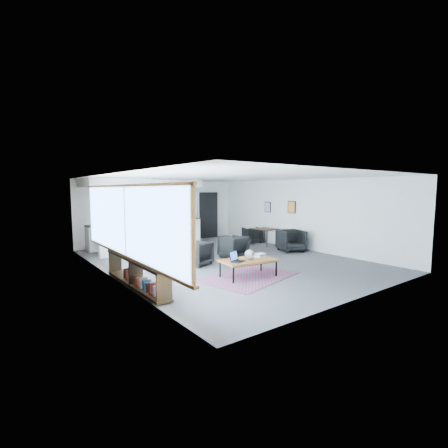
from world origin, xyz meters
TOP-DOWN VIEW (x-y plane):
  - room at (0.00, 0.00)m, footprint 7.02×9.02m
  - window at (-3.46, -0.90)m, footprint 0.10×5.95m
  - console at (-3.30, -1.05)m, footprint 0.35×3.00m
  - kitchenette at (-1.20, 3.71)m, footprint 4.20×1.96m
  - doorway at (2.30, 4.42)m, footprint 1.10×0.12m
  - track_light at (-0.59, 2.20)m, footprint 1.60×0.07m
  - wall_art_lower at (3.47, 0.40)m, footprint 0.03×0.38m
  - wall_art_upper at (3.47, 1.70)m, footprint 0.03×0.34m
  - kilim_rug at (-0.70, -1.92)m, footprint 2.72×2.16m
  - coffee_table at (-0.70, -1.92)m, footprint 1.47×0.90m
  - laptop at (-1.10, -1.91)m, footprint 0.42×0.38m
  - ceramic_pot at (-0.68, -1.94)m, footprint 0.25×0.25m
  - book_stack at (-0.21, -1.81)m, footprint 0.31×0.26m
  - coaster at (-0.61, -2.18)m, footprint 0.11×0.11m
  - armchair_left at (-1.06, -0.01)m, footprint 0.93×0.90m
  - armchair_right at (0.48, 0.22)m, footprint 0.84×0.80m
  - floor_lamp at (-0.45, 1.72)m, footprint 0.59×0.59m
  - dining_table at (3.00, 1.32)m, footprint 0.90×0.90m
  - dining_chair_near at (2.81, -0.20)m, footprint 0.89×0.86m
  - dining_chair_far at (3.00, 2.13)m, footprint 0.74×0.71m
  - microwave at (-0.13, 4.15)m, footprint 0.56×0.32m

SIDE VIEW (x-z plane):
  - kilim_rug at x=-0.70m, z-range 0.00..0.01m
  - dining_chair_far at x=3.00m, z-range 0.00..0.60m
  - console at x=-3.30m, z-range -0.07..0.73m
  - dining_chair_near at x=2.81m, z-range 0.00..0.73m
  - armchair_left at x=-1.06m, z-range 0.00..0.76m
  - armchair_right at x=0.48m, z-range 0.00..0.78m
  - coffee_table at x=-0.70m, z-range 0.19..0.65m
  - coaster at x=-0.61m, z-range 0.46..0.46m
  - book_stack at x=-0.21m, z-range 0.45..0.54m
  - laptop at x=-1.10m, z-range 0.40..0.65m
  - ceramic_pot at x=-0.68m, z-range 0.46..0.70m
  - dining_table at x=3.00m, z-range 0.28..0.95m
  - doorway at x=2.30m, z-range 0.00..2.15m
  - microwave at x=-0.13m, z-range 0.93..1.31m
  - room at x=0.00m, z-range -0.01..2.61m
  - kitchenette at x=-1.20m, z-range 0.08..2.68m
  - floor_lamp at x=-0.45m, z-range 0.61..2.24m
  - window at x=-3.46m, z-range 0.63..2.29m
  - wall_art_upper at x=3.47m, z-range 1.28..1.72m
  - wall_art_lower at x=3.47m, z-range 1.31..1.79m
  - track_light at x=-0.59m, z-range 2.45..2.60m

